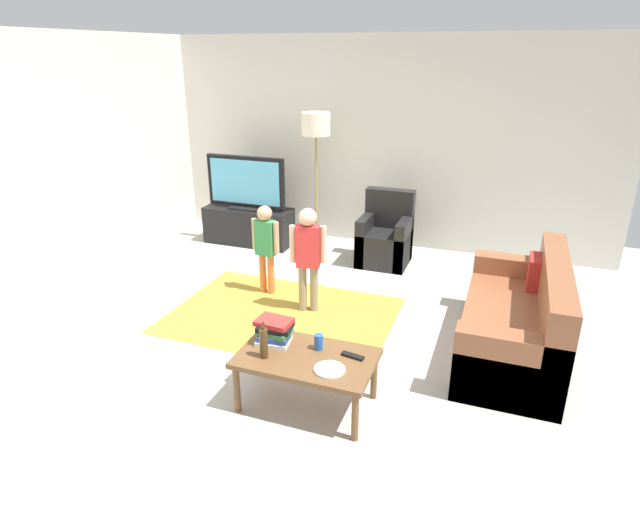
{
  "coord_description": "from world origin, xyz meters",
  "views": [
    {
      "loc": [
        1.63,
        -3.81,
        2.49
      ],
      "look_at": [
        0.0,
        0.6,
        0.65
      ],
      "focal_mm": 29.52,
      "sensor_mm": 36.0,
      "label": 1
    }
  ],
  "objects_px": {
    "armchair": "(385,239)",
    "bottle": "(264,343)",
    "floor_lamp": "(316,132)",
    "child_center": "(308,251)",
    "tv": "(246,183)",
    "soda_can": "(319,342)",
    "coffee_table": "(306,362)",
    "book_stack": "(274,331)",
    "plate": "(330,370)",
    "child_near_tv": "(266,241)",
    "tv_remote": "(353,356)",
    "tv_stand": "(249,226)",
    "couch": "(521,324)"
  },
  "relations": [
    {
      "from": "armchair",
      "to": "bottle",
      "type": "bearing_deg",
      "value": -92.66
    },
    {
      "from": "bottle",
      "to": "tv_remote",
      "type": "xyz_separation_m",
      "value": [
        0.6,
        0.22,
        -0.11
      ]
    },
    {
      "from": "child_near_tv",
      "to": "child_center",
      "type": "height_order",
      "value": "child_center"
    },
    {
      "from": "tv_stand",
      "to": "plate",
      "type": "relative_size",
      "value": 5.45
    },
    {
      "from": "plate",
      "to": "coffee_table",
      "type": "bearing_deg",
      "value": 151.42
    },
    {
      "from": "tv_remote",
      "to": "floor_lamp",
      "type": "bearing_deg",
      "value": 124.7
    },
    {
      "from": "armchair",
      "to": "soda_can",
      "type": "relative_size",
      "value": 7.5
    },
    {
      "from": "tv",
      "to": "bottle",
      "type": "xyz_separation_m",
      "value": [
        1.78,
        -3.15,
        -0.31
      ]
    },
    {
      "from": "armchair",
      "to": "plate",
      "type": "relative_size",
      "value": 4.09
    },
    {
      "from": "coffee_table",
      "to": "book_stack",
      "type": "relative_size",
      "value": 3.48
    },
    {
      "from": "child_center",
      "to": "book_stack",
      "type": "height_order",
      "value": "child_center"
    },
    {
      "from": "armchair",
      "to": "coffee_table",
      "type": "xyz_separation_m",
      "value": [
        0.13,
        -3.01,
        0.07
      ]
    },
    {
      "from": "armchair",
      "to": "plate",
      "type": "xyz_separation_m",
      "value": [
        0.35,
        -3.13,
        0.13
      ]
    },
    {
      "from": "plate",
      "to": "armchair",
      "type": "bearing_deg",
      "value": 96.46
    },
    {
      "from": "coffee_table",
      "to": "plate",
      "type": "xyz_separation_m",
      "value": [
        0.22,
        -0.12,
        0.06
      ]
    },
    {
      "from": "child_near_tv",
      "to": "coffee_table",
      "type": "height_order",
      "value": "child_near_tv"
    },
    {
      "from": "book_stack",
      "to": "bottle",
      "type": "xyz_separation_m",
      "value": [
        0.02,
        -0.21,
        0.02
      ]
    },
    {
      "from": "tv_stand",
      "to": "armchair",
      "type": "distance_m",
      "value": 1.93
    },
    {
      "from": "book_stack",
      "to": "tv_remote",
      "type": "xyz_separation_m",
      "value": [
        0.62,
        0.01,
        -0.09
      ]
    },
    {
      "from": "tv",
      "to": "soda_can",
      "type": "xyz_separation_m",
      "value": [
        2.11,
        -2.91,
        -0.37
      ]
    },
    {
      "from": "coffee_table",
      "to": "book_stack",
      "type": "xyz_separation_m",
      "value": [
        -0.3,
        0.09,
        0.14
      ]
    },
    {
      "from": "tv",
      "to": "tv_remote",
      "type": "bearing_deg",
      "value": -50.91
    },
    {
      "from": "bottle",
      "to": "soda_can",
      "type": "xyz_separation_m",
      "value": [
        0.33,
        0.24,
        -0.06
      ]
    },
    {
      "from": "book_stack",
      "to": "bottle",
      "type": "relative_size",
      "value": 0.99
    },
    {
      "from": "tv_stand",
      "to": "armchair",
      "type": "height_order",
      "value": "armchair"
    },
    {
      "from": "tv",
      "to": "tv_remote",
      "type": "distance_m",
      "value": 3.8
    },
    {
      "from": "tv",
      "to": "plate",
      "type": "xyz_separation_m",
      "value": [
        2.28,
        -3.15,
        -0.42
      ]
    },
    {
      "from": "couch",
      "to": "tv_remote",
      "type": "distance_m",
      "value": 1.68
    },
    {
      "from": "bottle",
      "to": "soda_can",
      "type": "distance_m",
      "value": 0.41
    },
    {
      "from": "bottle",
      "to": "plate",
      "type": "bearing_deg",
      "value": 0.0
    },
    {
      "from": "coffee_table",
      "to": "plate",
      "type": "distance_m",
      "value": 0.26
    },
    {
      "from": "couch",
      "to": "armchair",
      "type": "height_order",
      "value": "armchair"
    },
    {
      "from": "armchair",
      "to": "tv_remote",
      "type": "relative_size",
      "value": 5.29
    },
    {
      "from": "tv",
      "to": "child_center",
      "type": "distance_m",
      "value": 2.2
    },
    {
      "from": "floor_lamp",
      "to": "child_center",
      "type": "bearing_deg",
      "value": -71.82
    },
    {
      "from": "tv_stand",
      "to": "coffee_table",
      "type": "height_order",
      "value": "tv_stand"
    },
    {
      "from": "child_center",
      "to": "bottle",
      "type": "relative_size",
      "value": 3.76
    },
    {
      "from": "coffee_table",
      "to": "tv_remote",
      "type": "bearing_deg",
      "value": 17.35
    },
    {
      "from": "bottle",
      "to": "tv",
      "type": "bearing_deg",
      "value": 119.48
    },
    {
      "from": "tv_stand",
      "to": "child_center",
      "type": "bearing_deg",
      "value": -46.85
    },
    {
      "from": "child_near_tv",
      "to": "armchair",
      "type": "bearing_deg",
      "value": 52.98
    },
    {
      "from": "armchair",
      "to": "book_stack",
      "type": "xyz_separation_m",
      "value": [
        -0.16,
        -2.92,
        0.22
      ]
    },
    {
      "from": "child_near_tv",
      "to": "soda_can",
      "type": "height_order",
      "value": "child_near_tv"
    },
    {
      "from": "tv_stand",
      "to": "book_stack",
      "type": "relative_size",
      "value": 4.17
    },
    {
      "from": "floor_lamp",
      "to": "plate",
      "type": "distance_m",
      "value": 3.76
    },
    {
      "from": "armchair",
      "to": "tv_remote",
      "type": "xyz_separation_m",
      "value": [
        0.45,
        -2.91,
        0.13
      ]
    },
    {
      "from": "child_near_tv",
      "to": "book_stack",
      "type": "relative_size",
      "value": 3.44
    },
    {
      "from": "book_stack",
      "to": "plate",
      "type": "relative_size",
      "value": 1.31
    },
    {
      "from": "tv",
      "to": "tv_stand",
      "type": "bearing_deg",
      "value": 90.0
    },
    {
      "from": "armchair",
      "to": "soda_can",
      "type": "bearing_deg",
      "value": -86.35
    }
  ]
}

